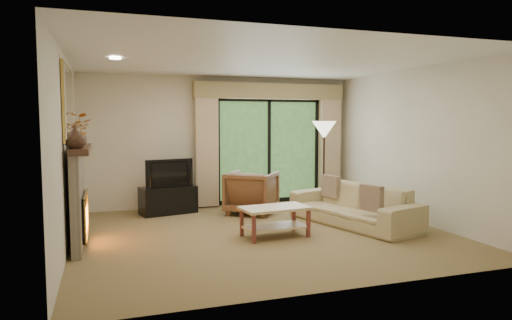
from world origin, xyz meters
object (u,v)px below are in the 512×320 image
object	(u,v)px
media_console	(168,200)
armchair	(252,192)
sofa	(353,205)
coffee_table	(275,222)

from	to	relation	value
media_console	armchair	bearing A→B (deg)	-31.13
sofa	coffee_table	world-z (taller)	sofa
media_console	armchair	distance (m)	1.56
armchair	sofa	bearing A→B (deg)	169.25
sofa	armchair	bearing A→B (deg)	-153.58
media_console	armchair	world-z (taller)	armchair
media_console	sofa	bearing A→B (deg)	-47.22
coffee_table	sofa	bearing A→B (deg)	6.33
armchair	coffee_table	distance (m)	1.75
sofa	coffee_table	distance (m)	1.54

